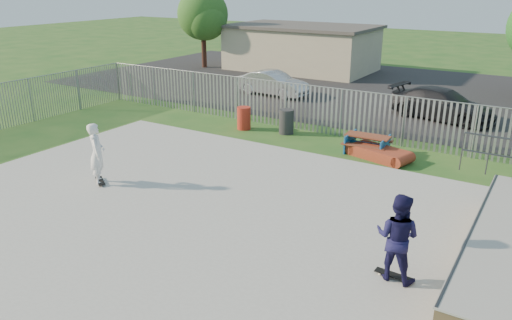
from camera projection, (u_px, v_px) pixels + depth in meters
The scene contains 16 objects.
ground at pixel (183, 208), 14.32m from camera, with size 120.00×120.00×0.00m, color #22561D.
concrete_slab at pixel (183, 206), 14.29m from camera, with size 15.00×12.00×0.15m, color #A4A49F.
fence at pixel (290, 140), 17.14m from camera, with size 26.04×16.02×2.00m.
picnic_table at pixel (367, 144), 18.86m from camera, with size 1.69×1.41×0.69m.
funbox at pixel (379, 153), 18.28m from camera, with size 2.20×1.49×0.40m.
trash_bin_red at pixel (244, 118), 21.83m from camera, with size 0.59×0.59×0.99m, color #AC281A.
trash_bin_grey at pixel (286, 122), 21.19m from camera, with size 0.63×0.63×1.05m, color #29292C.
parking_lot at pixel (390, 91), 29.48m from camera, with size 40.00×18.00×0.02m, color black.
car_silver at pixel (273, 83), 28.22m from camera, with size 1.44×4.12×1.36m, color silver.
car_dark at pixel (442, 104), 23.29m from camera, with size 2.00×4.91×1.42m, color black.
building at pixel (301, 48), 36.12m from camera, with size 10.40×6.40×3.20m.
tree_left at pixel (203, 14), 36.39m from camera, with size 3.71×3.71×5.73m.
skateboard_a at pixel (393, 276), 10.70m from camera, with size 0.81×0.24×0.08m.
skateboard_b at pixel (100, 181), 15.74m from camera, with size 0.78×0.60×0.08m.
skater_navy at pixel (397, 237), 10.39m from camera, with size 0.94×0.74×1.94m, color #15143E.
skater_white at pixel (97, 154), 15.42m from camera, with size 0.71×0.46×1.94m, color white.
Camera 1 is at (8.66, -9.92, 6.15)m, focal length 35.00 mm.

